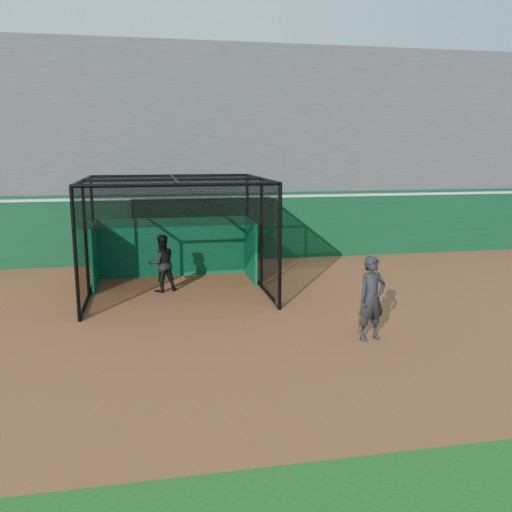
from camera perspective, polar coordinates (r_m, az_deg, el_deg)
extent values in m
plane|color=brown|center=(12.05, -2.03, -8.52)|extent=(120.00, 120.00, 0.00)
cube|color=#0A3A1C|center=(19.98, -6.01, 3.03)|extent=(50.00, 0.45, 2.50)
cube|color=white|center=(19.85, -6.08, 6.18)|extent=(50.00, 0.50, 0.08)
cube|color=#4C4C4F|center=(23.64, -7.04, 10.65)|extent=(50.00, 7.85, 7.75)
cube|color=#4C4C4F|center=(27.39, -7.87, 20.09)|extent=(50.00, 0.30, 1.20)
cube|color=#074C2D|center=(17.74, -8.70, 0.95)|extent=(4.82, 0.10, 1.90)
cylinder|color=black|center=(13.91, -18.00, -5.88)|extent=(0.08, 0.22, 0.22)
cylinder|color=black|center=(14.17, 2.30, -5.01)|extent=(0.08, 0.22, 0.22)
cylinder|color=black|center=(17.89, -16.53, -2.04)|extent=(0.08, 0.22, 0.22)
cylinder|color=black|center=(18.10, -0.78, -1.43)|extent=(0.08, 0.22, 0.22)
imported|color=black|center=(15.83, -9.89, -0.76)|extent=(0.97, 0.85, 1.66)
imported|color=black|center=(11.90, 12.09, -4.38)|extent=(0.76, 0.60, 1.83)
cylinder|color=#593819|center=(11.96, 10.81, -6.10)|extent=(0.15, 0.34, 0.89)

